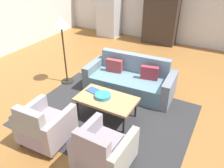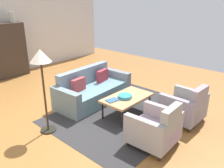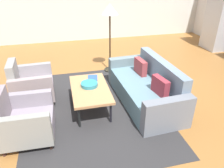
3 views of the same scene
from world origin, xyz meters
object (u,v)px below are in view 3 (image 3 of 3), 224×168
Objects in this scene: floor_lamp at (110,16)px; refrigerator at (220,21)px; fruit_bowl at (89,84)px; book_stack at (93,78)px; armchair_left at (30,85)px; couch at (148,88)px; coffee_table at (90,90)px; armchair_right at (23,121)px.

refrigerator is at bearing 103.20° from floor_lamp.
book_stack is (-0.31, 0.11, -0.02)m from fruit_bowl.
armchair_left is at bearing -61.51° from floor_lamp.
fruit_bowl is 0.33m from book_stack.
couch reaches higher than coffee_table.
couch is 2.43m from armchair_left.
couch is at bearing 105.96° from armchair_right.
fruit_bowl is 5.33m from refrigerator.
floor_lamp reaches higher than fruit_bowl.
armchair_right is 6.68m from refrigerator.
armchair_right is at bearing -2.45° from armchair_left.
book_stack is 0.17× the size of floor_lamp.
fruit_bowl is 0.19× the size of floor_lamp.
floor_lamp is (-1.65, -0.41, 1.16)m from couch.
armchair_right is at bearing -59.78° from fruit_bowl.
fruit_bowl is 1.99m from floor_lamp.
refrigerator is (-2.57, 4.69, 0.51)m from coffee_table.
coffee_table is at bearing -16.25° from book_stack.
refrigerator reaches higher than armchair_right.
coffee_table is 1.36× the size of armchair_right.
armchair_right is (1.20, -0.00, 0.00)m from armchair_left.
refrigerator is (-2.56, 3.50, 0.64)m from couch.
book_stack is at bearing 78.22° from armchair_left.
floor_lamp is at bearing 153.72° from fruit_bowl.
armchair_right is 0.48× the size of refrigerator.
couch is 2.44× the size of armchair_left.
armchair_right is 3.17m from floor_lamp.
refrigerator reaches higher than floor_lamp.
book_stack is at bearing 129.18° from armchair_right.
armchair_left is 2.69× the size of fruit_bowl.
fruit_bowl is at bearing -20.25° from book_stack.
floor_lamp is (-1.65, 0.77, 1.03)m from coffee_table.
armchair_right reaches higher than coffee_table.
coffee_table is 5.37m from refrigerator.
fruit_bowl is (-0.08, -1.19, 0.20)m from couch.
couch is at bearing 70.41° from book_stack.
coffee_table is at bearing 60.44° from armchair_left.
refrigerator reaches higher than coffee_table.
couch is 1.19m from coffee_table.
floor_lamp is (-1.05, 1.94, 1.10)m from armchair_left.
refrigerator is (-3.17, 5.86, 0.58)m from armchair_right.
coffee_table is 1.31m from armchair_right.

